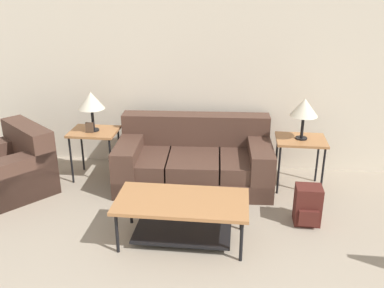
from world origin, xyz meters
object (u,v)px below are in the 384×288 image
(side_table_left, at_px, (94,136))
(backpack, at_px, (308,205))
(couch, at_px, (194,162))
(table_lamp_right, at_px, (304,108))
(coffee_table, at_px, (182,211))
(armchair, at_px, (5,172))
(side_table_right, at_px, (301,144))
(table_lamp_left, at_px, (91,101))

(side_table_left, bearing_deg, backpack, -17.96)
(side_table_left, distance_m, backpack, 2.76)
(couch, height_order, backpack, couch)
(couch, xyz_separation_m, table_lamp_right, (1.30, 0.01, 0.75))
(coffee_table, distance_m, backpack, 1.38)
(armchair, bearing_deg, side_table_right, 8.93)
(side_table_left, xyz_separation_m, table_lamp_left, (-0.00, 0.00, 0.46))
(table_lamp_left, distance_m, table_lamp_right, 2.59)
(side_table_left, xyz_separation_m, backpack, (2.60, -0.84, -0.37))
(armchair, bearing_deg, table_lamp_right, 8.93)
(side_table_left, relative_size, backpack, 1.52)
(couch, xyz_separation_m, armchair, (-2.25, -0.54, -0.01))
(side_table_left, bearing_deg, table_lamp_right, 0.00)
(table_lamp_left, bearing_deg, side_table_right, 0.00)
(side_table_right, bearing_deg, armchair, -171.07)
(side_table_right, relative_size, table_lamp_right, 1.29)
(side_table_right, bearing_deg, backpack, -89.53)
(coffee_table, bearing_deg, backpack, 20.58)
(side_table_left, relative_size, side_table_right, 1.00)
(couch, height_order, table_lamp_right, table_lamp_right)
(coffee_table, bearing_deg, couch, 90.88)
(couch, distance_m, armchair, 2.32)
(couch, height_order, side_table_left, couch)
(couch, distance_m, backpack, 1.55)
(table_lamp_right, xyz_separation_m, backpack, (0.01, -0.84, -0.83))
(side_table_right, bearing_deg, coffee_table, -133.98)
(couch, bearing_deg, backpack, -32.37)
(armchair, distance_m, coffee_table, 2.40)
(coffee_table, bearing_deg, side_table_left, 134.75)
(side_table_right, height_order, table_lamp_right, table_lamp_right)
(side_table_left, distance_m, table_lamp_left, 0.46)
(couch, bearing_deg, coffee_table, -89.12)
(coffee_table, relative_size, backpack, 3.03)
(table_lamp_right, bearing_deg, table_lamp_left, 180.00)
(armchair, distance_m, table_lamp_left, 1.34)
(armchair, relative_size, backpack, 3.24)
(couch, distance_m, table_lamp_right, 1.50)
(side_table_right, distance_m, backpack, 0.92)
(couch, height_order, coffee_table, couch)
(side_table_left, bearing_deg, table_lamp_left, 180.00)
(armchair, height_order, side_table_right, armchair)
(armchair, distance_m, side_table_right, 3.61)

